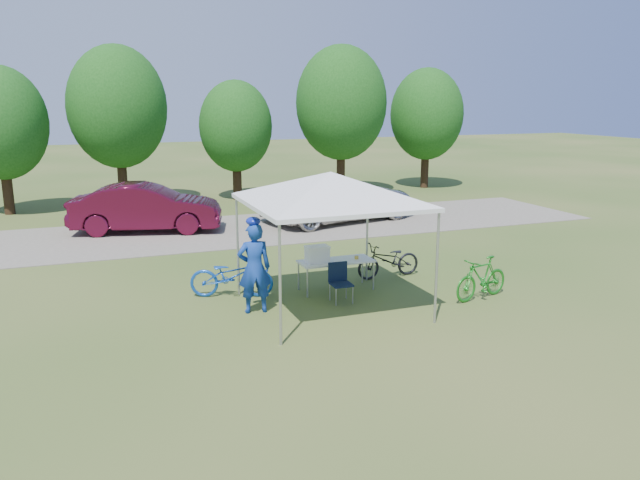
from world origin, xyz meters
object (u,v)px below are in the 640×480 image
object	(u,v)px
folding_chair	(340,279)
minivan	(339,197)
bike_dark	(389,260)
bike_blue	(232,276)
cooler	(317,254)
bike_green	(482,278)
cyclist	(254,268)
folding_table	(336,262)
sedan	(147,208)

from	to	relation	value
folding_chair	minivan	xyz separation A→B (m)	(3.35, 8.11, 0.31)
bike_dark	minivan	size ratio (longest dim) A/B	0.29
bike_blue	bike_dark	world-z (taller)	bike_blue
cooler	minivan	xyz separation A→B (m)	(3.57, 7.38, -0.06)
cooler	bike_green	distance (m)	3.48
folding_chair	cyclist	bearing A→B (deg)	-176.88
folding_table	cooler	bearing A→B (deg)	-180.00
cyclist	bike_blue	bearing A→B (deg)	-73.65
bike_blue	bike_dark	distance (m)	3.75
bike_green	folding_chair	bearing A→B (deg)	-122.00
bike_dark	sedan	world-z (taller)	sedan
bike_blue	cyclist	bearing A→B (deg)	-148.87
folding_table	bike_blue	distance (m)	2.27
folding_table	folding_chair	size ratio (longest dim) A/B	2.01
cooler	sedan	world-z (taller)	sedan
folding_chair	bike_blue	xyz separation A→B (m)	(-2.01, 1.07, -0.01)
bike_blue	bike_green	bearing A→B (deg)	-91.70
bike_blue	bike_dark	xyz separation A→B (m)	(3.75, 0.12, -0.04)
cyclist	minivan	bearing A→B (deg)	-116.50
bike_green	cooler	bearing A→B (deg)	-132.50
bike_blue	bike_green	world-z (taller)	bike_blue
cooler	cyclist	xyz separation A→B (m)	(-1.59, -0.77, 0.04)
bike_green	sedan	xyz separation A→B (m)	(-5.82, 9.34, 0.32)
folding_table	cyclist	world-z (taller)	cyclist
folding_chair	bike_dark	xyz separation A→B (m)	(1.74, 1.19, -0.05)
cyclist	bike_dark	distance (m)	3.78
cyclist	sedan	size ratio (longest dim) A/B	0.39
folding_chair	bike_dark	bearing A→B (deg)	36.15
cyclist	bike_dark	xyz separation A→B (m)	(3.54, 1.23, -0.47)
folding_table	bike_dark	size ratio (longest dim) A/B	1.02
folding_table	minivan	size ratio (longest dim) A/B	0.29
cooler	bike_blue	size ratio (longest dim) A/B	0.28
bike_green	sedan	size ratio (longest dim) A/B	0.33
bike_blue	bike_green	xyz separation A→B (m)	(4.83, -1.98, -0.01)
cooler	bike_green	bearing A→B (deg)	-28.44
bike_blue	sedan	distance (m)	7.43
folding_chair	cooler	size ratio (longest dim) A/B	1.64
folding_chair	bike_dark	distance (m)	2.10
cyclist	sedan	xyz separation A→B (m)	(-1.19, 8.47, -0.12)
minivan	cooler	bearing A→B (deg)	141.54
bike_green	cyclist	bearing A→B (deg)	-114.71
folding_table	minivan	world-z (taller)	minivan
cyclist	minivan	world-z (taller)	cyclist
bike_blue	minivan	xyz separation A→B (m)	(5.36, 7.05, 0.33)
folding_chair	bike_blue	size ratio (longest dim) A/B	0.46
bike_green	sedan	distance (m)	11.01
cyclist	bike_dark	size ratio (longest dim) A/B	1.12
bike_green	minivan	world-z (taller)	minivan
cooler	cyclist	bearing A→B (deg)	-154.03
sedan	cooler	bearing A→B (deg)	-145.78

